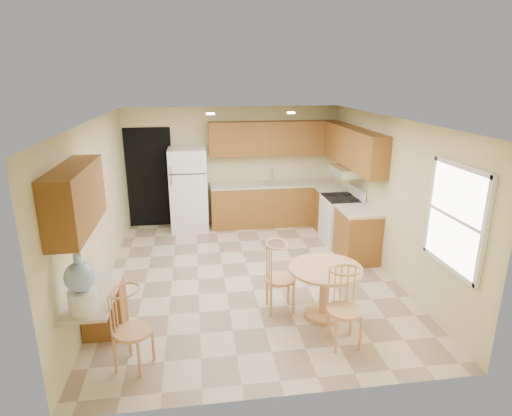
{
  "coord_description": "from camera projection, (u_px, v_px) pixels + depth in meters",
  "views": [
    {
      "loc": [
        -0.8,
        -6.24,
        3.12
      ],
      "look_at": [
        0.15,
        0.3,
        1.05
      ],
      "focal_mm": 30.0,
      "sensor_mm": 36.0,
      "label": 1
    }
  ],
  "objects": [
    {
      "name": "can_light_a",
      "position": [
        211.0,
        114.0,
        7.26
      ],
      "size": [
        0.14,
        0.14,
        0.02
      ],
      "primitive_type": "cylinder",
      "color": "white",
      "rests_on": "ceiling"
    },
    {
      "name": "desk_pedestal",
      "position": [
        104.0,
        307.0,
        5.31
      ],
      "size": [
        0.48,
        0.42,
        0.72
      ],
      "primitive_type": "cube",
      "color": "brown",
      "rests_on": "floor"
    },
    {
      "name": "upper_cab_left",
      "position": [
        76.0,
        198.0,
        4.59
      ],
      "size": [
        0.33,
        1.4,
        0.7
      ],
      "primitive_type": "cube",
      "color": "brown",
      "rests_on": "wall_left"
    },
    {
      "name": "chair_table_b",
      "position": [
        348.0,
        305.0,
        4.92
      ],
      "size": [
        0.42,
        0.42,
        0.95
      ],
      "rotation": [
        0.0,
        0.0,
        3.17
      ],
      "color": "#E1A470",
      "rests_on": "floor"
    },
    {
      "name": "window",
      "position": [
        456.0,
        218.0,
        5.05
      ],
      "size": [
        0.06,
        1.12,
        1.3
      ],
      "color": "white",
      "rests_on": "wall_right"
    },
    {
      "name": "wall_back",
      "position": [
        233.0,
        166.0,
        9.16
      ],
      "size": [
        4.5,
        0.02,
        2.5
      ],
      "primitive_type": "cube",
      "color": "beige",
      "rests_on": "floor"
    },
    {
      "name": "water_crock",
      "position": [
        81.0,
        286.0,
        4.34
      ],
      "size": [
        0.31,
        0.31,
        0.64
      ],
      "color": "white",
      "rests_on": "desk_top"
    },
    {
      "name": "floor",
      "position": [
        249.0,
        276.0,
        6.93
      ],
      "size": [
        5.5,
        5.5,
        0.0
      ],
      "primitive_type": "plane",
      "color": "#CAB392",
      "rests_on": "ground"
    },
    {
      "name": "chair_table_a",
      "position": [
        282.0,
        273.0,
        5.69
      ],
      "size": [
        0.43,
        0.56,
        0.98
      ],
      "rotation": [
        0.0,
        0.0,
        -1.57
      ],
      "color": "#E1A470",
      "rests_on": "floor"
    },
    {
      "name": "dining_table",
      "position": [
        325.0,
        284.0,
        5.65
      ],
      "size": [
        0.97,
        0.97,
        0.71
      ],
      "rotation": [
        0.0,
        0.0,
        -0.42
      ],
      "color": "#E1A470",
      "rests_on": "floor"
    },
    {
      "name": "desk_top",
      "position": [
        93.0,
        294.0,
        4.83
      ],
      "size": [
        0.5,
        1.2,
        0.04
      ],
      "primitive_type": "cube",
      "color": "beige",
      "rests_on": "desk_pedestal"
    },
    {
      "name": "counter_right_a",
      "position": [
        332.0,
        189.0,
        8.69
      ],
      "size": [
        0.63,
        0.59,
        0.04
      ],
      "primitive_type": "cube",
      "color": "beige",
      "rests_on": "base_cab_right_a"
    },
    {
      "name": "base_cab_right_a",
      "position": [
        331.0,
        211.0,
        8.83
      ],
      "size": [
        0.6,
        0.59,
        0.87
      ],
      "primitive_type": "cube",
      "color": "brown",
      "rests_on": "floor"
    },
    {
      "name": "counter_right_b",
      "position": [
        359.0,
        211.0,
        7.32
      ],
      "size": [
        0.63,
        0.8,
        0.04
      ],
      "primitive_type": "cube",
      "color": "beige",
      "rests_on": "base_cab_right_b"
    },
    {
      "name": "chair_desk",
      "position": [
        131.0,
        326.0,
        4.53
      ],
      "size": [
        0.41,
        0.53,
        0.94
      ],
      "rotation": [
        0.0,
        0.0,
        -1.99
      ],
      "color": "#E1A470",
      "rests_on": "floor"
    },
    {
      "name": "sink",
      "position": [
        274.0,
        183.0,
        9.09
      ],
      "size": [
        0.78,
        0.44,
        0.01
      ],
      "primitive_type": "cube",
      "color": "silver",
      "rests_on": "counter_back"
    },
    {
      "name": "range_hood",
      "position": [
        348.0,
        171.0,
        7.9
      ],
      "size": [
        0.5,
        0.76,
        0.14
      ],
      "primitive_type": "cube",
      "color": "silver",
      "rests_on": "upper_cab_right"
    },
    {
      "name": "can_light_b",
      "position": [
        291.0,
        113.0,
        7.45
      ],
      "size": [
        0.14,
        0.14,
        0.02
      ],
      "primitive_type": "cylinder",
      "color": "white",
      "rests_on": "ceiling"
    },
    {
      "name": "refrigerator",
      "position": [
        189.0,
        189.0,
        8.82
      ],
      "size": [
        0.75,
        0.73,
        1.71
      ],
      "color": "white",
      "rests_on": "floor"
    },
    {
      "name": "upper_cab_right",
      "position": [
        353.0,
        147.0,
        7.81
      ],
      "size": [
        0.33,
        2.42,
        0.7
      ],
      "primitive_type": "cube",
      "color": "brown",
      "rests_on": "wall_right"
    },
    {
      "name": "doorway",
      "position": [
        150.0,
        178.0,
        8.96
      ],
      "size": [
        0.9,
        0.02,
        2.1
      ],
      "primitive_type": "cube",
      "color": "black",
      "rests_on": "floor"
    },
    {
      "name": "base_cab_back",
      "position": [
        275.0,
        205.0,
        9.24
      ],
      "size": [
        2.75,
        0.6,
        0.87
      ],
      "primitive_type": "cube",
      "color": "brown",
      "rests_on": "floor"
    },
    {
      "name": "wall_right",
      "position": [
        388.0,
        196.0,
        6.87
      ],
      "size": [
        0.02,
        5.5,
        2.5
      ],
      "primitive_type": "cube",
      "color": "beige",
      "rests_on": "floor"
    },
    {
      "name": "wall_front",
      "position": [
        287.0,
        285.0,
        3.96
      ],
      "size": [
        4.5,
        0.02,
        2.5
      ],
      "primitive_type": "cube",
      "color": "beige",
      "rests_on": "floor"
    },
    {
      "name": "upper_cab_back",
      "position": [
        274.0,
        138.0,
        8.95
      ],
      "size": [
        2.75,
        0.33,
        0.7
      ],
      "primitive_type": "cube",
      "color": "brown",
      "rests_on": "wall_back"
    },
    {
      "name": "stove",
      "position": [
        341.0,
        220.0,
        8.17
      ],
      "size": [
        0.65,
        0.76,
        1.09
      ],
      "color": "white",
      "rests_on": "floor"
    },
    {
      "name": "base_cab_right_b",
      "position": [
        357.0,
        236.0,
        7.45
      ],
      "size": [
        0.6,
        0.8,
        0.87
      ],
      "primitive_type": "cube",
      "color": "brown",
      "rests_on": "floor"
    },
    {
      "name": "counter_back",
      "position": [
        275.0,
        184.0,
        9.1
      ],
      "size": [
        2.75,
        0.63,
        0.04
      ],
      "primitive_type": "cube",
      "color": "beige",
      "rests_on": "base_cab_back"
    },
    {
      "name": "ceiling",
      "position": [
        249.0,
        119.0,
        6.19
      ],
      "size": [
        4.5,
        5.5,
        0.02
      ],
      "primitive_type": "cube",
      "color": "white",
      "rests_on": "wall_back"
    },
    {
      "name": "wall_left",
      "position": [
        97.0,
        208.0,
        6.25
      ],
      "size": [
        0.02,
        5.5,
        2.5
      ],
      "primitive_type": "cube",
      "color": "beige",
      "rests_on": "floor"
    }
  ]
}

